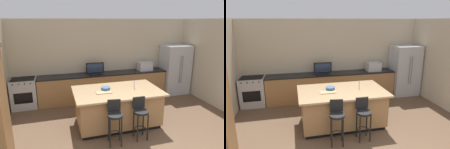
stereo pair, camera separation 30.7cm
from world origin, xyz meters
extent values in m
cube|color=beige|center=(0.00, 4.42, 1.36)|extent=(6.70, 0.12, 2.71)
cube|color=#9E7042|center=(-0.10, 4.04, 0.44)|extent=(4.35, 0.60, 0.89)
cube|color=black|center=(-0.10, 4.04, 0.91)|extent=(4.37, 0.62, 0.04)
cube|color=black|center=(-0.21, 2.27, 0.04)|extent=(1.98, 1.11, 0.09)
cube|color=#9E7042|center=(-0.21, 2.27, 0.49)|extent=(2.06, 1.19, 0.80)
cube|color=tan|center=(-0.21, 2.27, 0.91)|extent=(2.22, 1.35, 0.04)
cube|color=#B7BABF|center=(2.57, 3.97, 0.89)|extent=(0.95, 0.75, 1.78)
cylinder|color=gray|center=(2.53, 3.56, 0.98)|extent=(0.02, 0.02, 0.98)
cylinder|color=gray|center=(2.61, 3.56, 0.98)|extent=(0.02, 0.02, 0.98)
cube|color=#B7BABF|center=(-2.67, 4.04, 0.46)|extent=(0.74, 0.60, 0.92)
cube|color=black|center=(-2.67, 3.74, 0.42)|extent=(0.52, 0.01, 0.33)
cube|color=black|center=(-2.67, 4.04, 0.93)|extent=(0.67, 0.50, 0.02)
cylinder|color=black|center=(-2.92, 3.73, 0.86)|extent=(0.04, 0.03, 0.04)
cylinder|color=black|center=(-2.75, 3.73, 0.86)|extent=(0.04, 0.03, 0.04)
cylinder|color=black|center=(-2.59, 3.73, 0.86)|extent=(0.04, 0.03, 0.04)
cylinder|color=black|center=(-2.42, 3.73, 0.86)|extent=(0.04, 0.03, 0.04)
cube|color=#B7BABF|center=(1.38, 4.04, 1.07)|extent=(0.48, 0.36, 0.30)
cube|color=black|center=(-0.43, 3.99, 0.95)|extent=(0.36, 0.16, 0.05)
cube|color=black|center=(-0.43, 3.99, 1.14)|extent=(0.59, 0.05, 0.34)
cube|color=#1E2D47|center=(-0.43, 3.96, 1.14)|extent=(0.52, 0.01, 0.29)
cylinder|color=#B2B2B7|center=(-0.23, 4.14, 1.04)|extent=(0.02, 0.02, 0.24)
cylinder|color=#B2B2B7|center=(0.26, 2.27, 1.05)|extent=(0.02, 0.02, 0.22)
cylinder|color=black|center=(-0.53, 1.39, 0.70)|extent=(0.34, 0.34, 0.05)
cube|color=black|center=(-0.51, 1.54, 0.86)|extent=(0.29, 0.08, 0.28)
cylinder|color=black|center=(-0.67, 1.29, 0.34)|extent=(0.03, 0.03, 0.67)
cylinder|color=black|center=(-0.43, 1.26, 0.34)|extent=(0.03, 0.03, 0.67)
cylinder|color=black|center=(-0.64, 1.53, 0.34)|extent=(0.03, 0.03, 0.67)
cylinder|color=black|center=(-0.39, 1.50, 0.34)|extent=(0.03, 0.03, 0.67)
torus|color=black|center=(-0.53, 1.39, 0.25)|extent=(0.28, 0.28, 0.02)
cylinder|color=black|center=(0.10, 1.44, 0.67)|extent=(0.34, 0.34, 0.05)
cube|color=black|center=(0.10, 1.59, 0.84)|extent=(0.29, 0.04, 0.28)
cylinder|color=black|center=(-0.03, 1.32, 0.32)|extent=(0.03, 0.03, 0.65)
cylinder|color=black|center=(0.22, 1.32, 0.32)|extent=(0.03, 0.03, 0.65)
cylinder|color=black|center=(-0.03, 1.57, 0.32)|extent=(0.03, 0.03, 0.65)
cylinder|color=black|center=(0.22, 1.56, 0.32)|extent=(0.03, 0.03, 0.65)
torus|color=black|center=(0.10, 1.44, 0.24)|extent=(0.28, 0.28, 0.02)
cylinder|color=#3F668C|center=(-0.49, 2.36, 0.97)|extent=(0.23, 0.23, 0.08)
cube|color=tan|center=(-0.58, 2.19, 0.94)|extent=(0.39, 0.22, 0.02)
camera|label=1|loc=(-1.68, -2.33, 2.67)|focal=32.12mm
camera|label=2|loc=(-1.38, -2.41, 2.67)|focal=32.12mm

